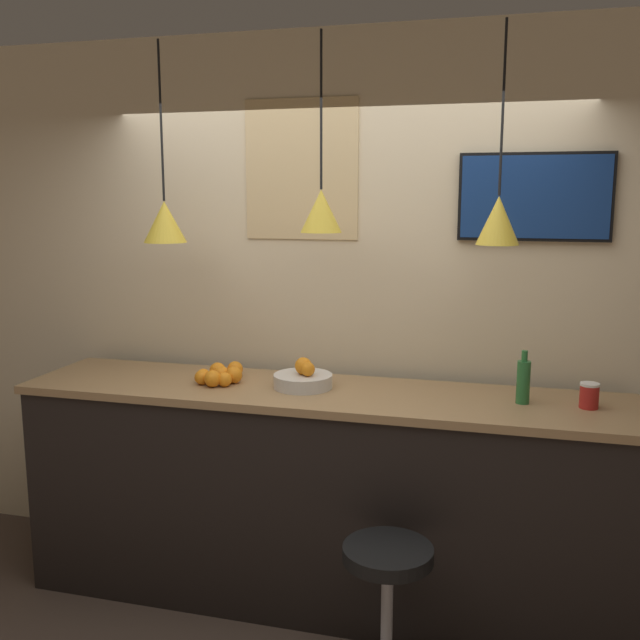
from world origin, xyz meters
TOP-DOWN VIEW (x-y plane):
  - back_wall at (0.00, 1.13)m, footprint 8.00×0.06m
  - service_counter at (0.00, 0.69)m, footprint 3.01×0.66m
  - bar_stool at (0.44, 0.13)m, footprint 0.38×0.38m
  - fruit_bowl at (-0.09, 0.71)m, footprint 0.29×0.29m
  - orange_pile at (-0.53, 0.70)m, footprint 0.24×0.30m
  - juice_bottle at (0.96, 0.71)m, footprint 0.06×0.06m
  - spread_jar at (1.25, 0.71)m, footprint 0.09×0.09m
  - pendant_lamp_left at (-0.82, 0.71)m, footprint 0.22×0.22m
  - pendant_lamp_middle at (0.00, 0.71)m, footprint 0.20×0.20m
  - pendant_lamp_right at (0.82, 0.71)m, footprint 0.19×0.19m
  - mounted_tv at (0.98, 1.07)m, footprint 0.73×0.04m
  - wall_poster at (-0.21, 1.09)m, footprint 0.61×0.01m

SIDE VIEW (x-z plane):
  - bar_stool at x=0.44m, z-range 0.13..0.75m
  - service_counter at x=0.00m, z-range 0.00..1.11m
  - orange_pile at x=-0.53m, z-range 1.11..1.19m
  - fruit_bowl at x=-0.09m, z-range 1.08..1.24m
  - spread_jar at x=1.25m, z-range 1.11..1.23m
  - juice_bottle at x=0.96m, z-range 1.09..1.34m
  - back_wall at x=0.00m, z-range 0.00..2.90m
  - pendant_lamp_left at x=-0.82m, z-range 1.44..2.42m
  - pendant_lamp_right at x=0.82m, z-range 1.47..2.43m
  - pendant_lamp_middle at x=0.00m, z-range 1.53..2.45m
  - mounted_tv at x=0.98m, z-range 1.83..2.26m
  - wall_poster at x=-0.21m, z-range 1.82..2.55m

